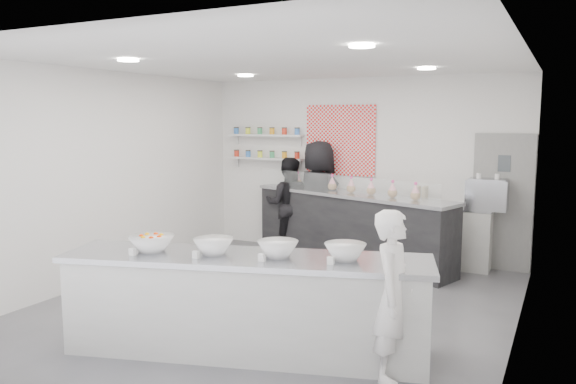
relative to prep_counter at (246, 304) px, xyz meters
The scene contains 26 objects.
floor 1.55m from the prep_counter, 105.14° to the left, with size 6.00×6.00×0.00m, color #515156.
ceiling 2.91m from the prep_counter, 105.14° to the left, with size 6.00×6.00×0.00m, color white.
back_wall 4.55m from the prep_counter, 94.97° to the left, with size 5.50×5.50×0.00m, color white.
left_wall 3.58m from the prep_counter, 155.63° to the left, with size 6.00×6.00×0.00m, color white.
right_wall 2.94m from the prep_counter, 30.97° to the left, with size 6.00×6.00×0.00m, color white.
back_door 4.82m from the prep_counter, 66.42° to the left, with size 0.88×0.04×2.10m, color gray.
pattern_panel 4.69m from the prep_counter, 99.49° to the left, with size 1.25×0.03×1.20m, color red.
jar_shelf_lower 4.94m from the prep_counter, 116.29° to the left, with size 1.45×0.22×0.04m, color silver.
jar_shelf_upper 5.05m from the prep_counter, 116.29° to the left, with size 1.45×0.22×0.04m, color silver.
preserve_jars 5.00m from the prep_counter, 116.40° to the left, with size 1.45×0.10×0.56m, color red, non-canonical shape.
downlight_0 3.09m from the prep_counter, 166.76° to the left, with size 0.24×0.24×0.02m, color white.
downlight_1 2.72m from the prep_counter, 22.46° to the left, with size 0.24×0.24×0.02m, color white.
downlight_2 4.30m from the prep_counter, 120.58° to the left, with size 0.24×0.24×0.02m, color white.
downlight_3 4.04m from the prep_counter, 71.41° to the left, with size 0.24×0.24×0.02m, color white.
prep_counter is the anchor object (origin of this frame).
back_bar 3.88m from the prep_counter, 94.90° to the left, with size 3.65×0.67×1.13m, color black.
sneeze_guard 3.67m from the prep_counter, 96.94° to the left, with size 3.60×0.02×0.31m, color white.
espresso_ledge 4.36m from the prep_counter, 74.49° to the left, with size 1.29×0.41×0.96m, color beige.
espresso_machine 4.59m from the prep_counter, 67.82° to the left, with size 0.59×0.41×0.45m, color #93969E.
cup_stacks 4.31m from the prep_counter, 80.25° to the left, with size 0.24×0.24×0.30m, color beige, non-canonical shape.
prep_bowls 0.57m from the prep_counter, behind, with size 2.35×0.50×0.16m, color white, non-canonical shape.
label_cards 0.74m from the prep_counter, 106.37° to the right, with size 2.01×0.04×0.07m, color white, non-canonical shape.
cookie_bags 3.95m from the prep_counter, 94.90° to the left, with size 2.55×0.15×0.27m, color pink, non-canonical shape.
woman_prep 1.49m from the prep_counter, ahead, with size 0.56×0.37×1.53m, color white.
staff_left 4.42m from the prep_counter, 111.19° to the left, with size 0.80×0.62×1.65m, color black.
staff_right 4.26m from the prep_counter, 103.81° to the left, with size 0.95×0.62×1.95m, color black.
Camera 1 is at (3.16, -6.02, 2.32)m, focal length 35.00 mm.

